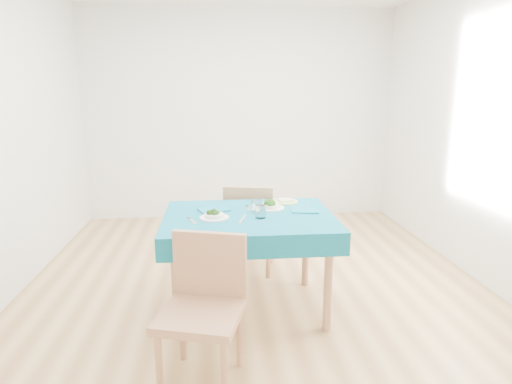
{
  "coord_description": "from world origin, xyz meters",
  "views": [
    {
      "loc": [
        -0.33,
        -3.41,
        1.65
      ],
      "look_at": [
        0.0,
        0.0,
        0.85
      ],
      "focal_mm": 30.0,
      "sensor_mm": 36.0,
      "label": 1
    }
  ],
  "objects": [
    {
      "name": "knife_far",
      "position": [
        0.38,
        -0.26,
        0.76
      ],
      "size": [
        0.04,
        0.22,
        0.0
      ],
      "primitive_type": "cube",
      "rotation": [
        0.0,
        0.0,
        0.09
      ],
      "color": "silver",
      "rests_on": "table"
    },
    {
      "name": "side_plate",
      "position": [
        0.24,
        -0.0,
        0.76
      ],
      "size": [
        0.22,
        0.22,
        0.01
      ],
      "primitive_type": "cylinder",
      "color": "#B9DC6B",
      "rests_on": "table"
    },
    {
      "name": "fork_far",
      "position": [
        -0.08,
        -0.17,
        0.76
      ],
      "size": [
        0.03,
        0.17,
        0.0
      ],
      "primitive_type": "cube",
      "rotation": [
        0.0,
        0.0,
        0.03
      ],
      "color": "silver",
      "rests_on": "table"
    },
    {
      "name": "tumbler_side",
      "position": [
        -0.01,
        -0.44,
        0.81
      ],
      "size": [
        0.07,
        0.07,
        0.1
      ],
      "primitive_type": "cylinder",
      "color": "white",
      "rests_on": "table"
    },
    {
      "name": "bowl_far",
      "position": [
        0.09,
        -0.19,
        0.79
      ],
      "size": [
        0.23,
        0.23,
        0.07
      ],
      "primitive_type": null,
      "color": "white",
      "rests_on": "table"
    },
    {
      "name": "napkin_near",
      "position": [
        -0.35,
        -0.21,
        0.76
      ],
      "size": [
        0.26,
        0.22,
        0.01
      ],
      "primitive_type": "cube",
      "rotation": [
        0.0,
        0.0,
        0.35
      ],
      "color": "#0E637A",
      "rests_on": "table"
    },
    {
      "name": "bread_slice",
      "position": [
        0.24,
        -0.0,
        0.78
      ],
      "size": [
        0.12,
        0.12,
        0.02
      ],
      "primitive_type": "cube",
      "rotation": [
        0.0,
        0.0,
        0.24
      ],
      "color": "beige",
      "rests_on": "side_plate"
    },
    {
      "name": "chair_near",
      "position": [
        -0.43,
        -1.2,
        0.56
      ],
      "size": [
        0.56,
        0.59,
        1.12
      ],
      "primitive_type": "cube",
      "rotation": [
        0.0,
        0.0,
        -0.28
      ],
      "color": "#996948",
      "rests_on": "ground"
    },
    {
      "name": "table",
      "position": [
        -0.09,
        -0.36,
        0.38
      ],
      "size": [
        1.25,
        0.95,
        0.76
      ],
      "primitive_type": "cube",
      "color": "#0A576E",
      "rests_on": "ground"
    },
    {
      "name": "knife_near",
      "position": [
        -0.14,
        -0.46,
        0.76
      ],
      "size": [
        0.08,
        0.22,
        0.0
      ],
      "primitive_type": "cube",
      "rotation": [
        0.0,
        0.0,
        -0.28
      ],
      "color": "silver",
      "rests_on": "table"
    },
    {
      "name": "fork_near",
      "position": [
        -0.5,
        -0.47,
        0.76
      ],
      "size": [
        0.08,
        0.17,
        0.0
      ],
      "primitive_type": "cube",
      "rotation": [
        0.0,
        0.0,
        0.36
      ],
      "color": "silver",
      "rests_on": "table"
    },
    {
      "name": "tumbler_center",
      "position": [
        -0.03,
        -0.3,
        0.81
      ],
      "size": [
        0.08,
        0.08,
        0.1
      ],
      "primitive_type": "cylinder",
      "color": "white",
      "rests_on": "table"
    },
    {
      "name": "napkin_far",
      "position": [
        0.35,
        -0.3,
        0.76
      ],
      "size": [
        0.22,
        0.17,
        0.01
      ],
      "primitive_type": "cube",
      "rotation": [
        0.0,
        0.0,
        -0.14
      ],
      "color": "#0E637A",
      "rests_on": "table"
    },
    {
      "name": "bowl_near",
      "position": [
        -0.35,
        -0.42,
        0.79
      ],
      "size": [
        0.21,
        0.21,
        0.06
      ],
      "primitive_type": null,
      "color": "white",
      "rests_on": "table"
    },
    {
      "name": "room_shell",
      "position": [
        0.0,
        0.0,
        1.35
      ],
      "size": [
        4.02,
        4.52,
        2.73
      ],
      "color": "#9D7341",
      "rests_on": "ground"
    },
    {
      "name": "chair_far",
      "position": [
        -0.01,
        0.39,
        0.55
      ],
      "size": [
        0.53,
        0.56,
        1.09
      ],
      "primitive_type": "cube",
      "rotation": [
        0.0,
        0.0,
        2.93
      ],
      "color": "#996948",
      "rests_on": "ground"
    }
  ]
}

